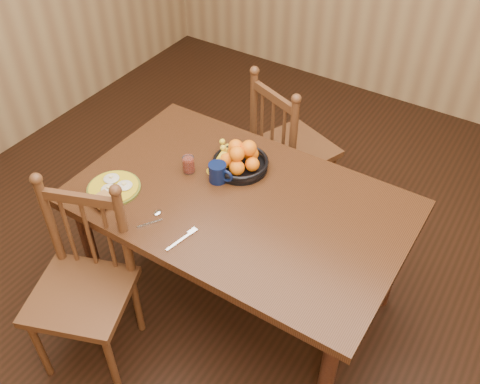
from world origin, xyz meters
The scene contains 10 objects.
room centered at (0.00, 0.00, 1.35)m, with size 4.52×5.02×2.72m.
dining_table centered at (0.00, 0.00, 0.67)m, with size 1.60×1.00×0.75m.
chair_far centered at (-0.15, 0.81, 0.48)m, with size 0.57×0.56×0.98m.
chair_near centered at (-0.46, -0.66, 0.48)m, with size 0.57×0.56×0.99m.
breakfast_plate centered at (-0.56, -0.28, 0.76)m, with size 0.26×0.29×0.04m.
fork centered at (-0.08, -0.35, 0.75)m, with size 0.05×0.18×0.00m.
spoon centered at (-0.27, -0.31, 0.75)m, with size 0.07×0.15×0.01m.
coffee_mug centered at (-0.17, 0.06, 0.80)m, with size 0.13×0.09×0.10m.
juice_glass centered at (-0.34, 0.04, 0.79)m, with size 0.06×0.06×0.09m.
fruit_bowl centered at (-0.13, 0.20, 0.81)m, with size 0.32×0.32×0.17m.
Camera 1 is at (1.02, -1.59, 2.50)m, focal length 40.00 mm.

